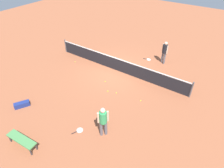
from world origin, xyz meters
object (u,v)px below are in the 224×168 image
object	(u,v)px
player_far_side	(165,51)
tennis_racket_far_player	(148,59)
tennis_ball_baseline	(141,101)
tennis_ball_by_net	(116,93)
courtside_bench	(21,140)
tennis_ball_stray_left	(105,81)
tennis_racket_near_player	(79,130)
equipment_bag	(23,104)
tennis_ball_midcourt	(75,62)
tennis_ball_near_player	(108,91)
player_near_side	(103,120)

from	to	relation	value
player_far_side	tennis_racket_far_player	size ratio (longest dim) A/B	2.81
tennis_ball_baseline	tennis_ball_by_net	bearing A→B (deg)	-172.22
tennis_ball_baseline	tennis_racket_far_player	bearing A→B (deg)	110.50
tennis_racket_far_player	courtside_bench	distance (m)	10.20
tennis_racket_far_player	tennis_ball_stray_left	distance (m)	4.32
tennis_racket_near_player	tennis_ball_by_net	distance (m)	3.35
tennis_ball_baseline	equipment_bag	distance (m)	6.56
tennis_racket_far_player	tennis_ball_midcourt	xyz separation A→B (m)	(-4.37, -3.47, 0.02)
tennis_ball_near_player	equipment_bag	xyz separation A→B (m)	(-3.14, -3.67, 0.11)
tennis_racket_far_player	player_far_side	bearing A→B (deg)	7.71
tennis_ball_baseline	courtside_bench	bearing A→B (deg)	-117.98
player_near_side	player_far_side	distance (m)	7.74
tennis_ball_midcourt	tennis_ball_baseline	world-z (taller)	same
tennis_ball_by_net	tennis_ball_stray_left	distance (m)	1.35
player_far_side	courtside_bench	size ratio (longest dim) A/B	1.11
tennis_racket_near_player	tennis_ball_baseline	xyz separation A→B (m)	(1.47, 3.55, 0.02)
tennis_ball_by_net	tennis_ball_baseline	world-z (taller)	same
player_far_side	tennis_ball_midcourt	xyz separation A→B (m)	(-5.46, -3.62, -0.98)
tennis_ball_by_net	tennis_ball_stray_left	xyz separation A→B (m)	(-1.23, 0.56, 0.00)
equipment_bag	tennis_racket_far_player	bearing A→B (deg)	67.92
player_near_side	player_far_side	xyz separation A→B (m)	(-0.23, 7.74, 0.00)
courtside_bench	tennis_racket_near_player	bearing A→B (deg)	53.53
tennis_ball_by_net	tennis_ball_midcourt	xyz separation A→B (m)	(-4.55, 1.28, 0.00)
tennis_racket_near_player	tennis_ball_near_player	xyz separation A→B (m)	(-0.57, 3.19, 0.02)
player_far_side	equipment_bag	distance (m)	9.89
player_near_side	courtside_bench	world-z (taller)	player_near_side
player_far_side	tennis_racket_near_player	size ratio (longest dim) A/B	2.82
tennis_racket_near_player	courtside_bench	xyz separation A→B (m)	(-1.49, -2.01, 0.40)
tennis_ball_stray_left	courtside_bench	world-z (taller)	courtside_bench
player_far_side	tennis_ball_baseline	distance (m)	4.83
tennis_ball_stray_left	equipment_bag	distance (m)	5.01
player_near_side	tennis_racket_near_player	size ratio (longest dim) A/B	2.82
courtside_bench	player_far_side	bearing A→B (deg)	77.10
tennis_ball_near_player	tennis_ball_by_net	bearing A→B (deg)	16.26
tennis_racket_far_player	tennis_ball_stray_left	bearing A→B (deg)	-104.12
tennis_racket_far_player	tennis_ball_stray_left	world-z (taller)	tennis_ball_stray_left
tennis_ball_near_player	tennis_ball_by_net	distance (m)	0.54
tennis_racket_near_player	tennis_ball_stray_left	distance (m)	4.11
tennis_ball_midcourt	equipment_bag	bearing A→B (deg)	-80.09
player_far_side	equipment_bag	size ratio (longest dim) A/B	2.04
tennis_ball_midcourt	player_far_side	bearing A→B (deg)	33.52
tennis_ball_baseline	equipment_bag	world-z (taller)	equipment_bag
player_near_side	equipment_bag	xyz separation A→B (m)	(-4.80, -0.98, -0.87)
tennis_ball_midcourt	tennis_ball_near_player	bearing A→B (deg)	-19.57
tennis_ball_midcourt	courtside_bench	bearing A→B (deg)	-64.89
player_far_side	tennis_ball_by_net	distance (m)	5.08
player_far_side	tennis_racket_far_player	bearing A→B (deg)	-172.29
tennis_ball_midcourt	tennis_ball_by_net	bearing A→B (deg)	-15.73
tennis_racket_near_player	courtside_bench	size ratio (longest dim) A/B	0.39
tennis_ball_near_player	player_near_side	bearing A→B (deg)	-58.24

